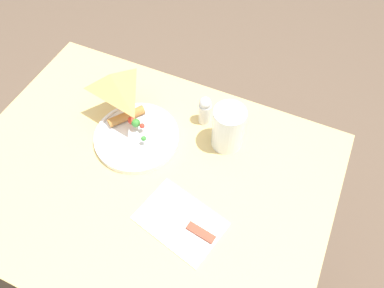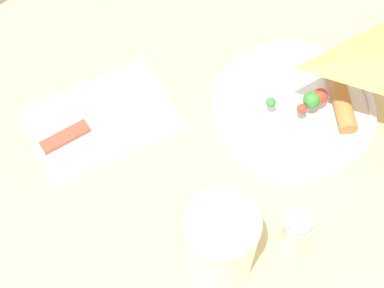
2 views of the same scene
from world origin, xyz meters
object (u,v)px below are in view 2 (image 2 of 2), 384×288
(butter_knife, at_px, (96,121))
(milk_glass, at_px, (220,244))
(napkin_folded, at_px, (102,120))
(salt_shaker, at_px, (297,230))
(plate_pizza, at_px, (294,107))
(dining_table, at_px, (208,144))

(butter_knife, bearing_deg, milk_glass, -83.09)
(napkin_folded, bearing_deg, salt_shaker, -77.41)
(plate_pizza, distance_m, napkin_folded, 0.26)
(plate_pizza, distance_m, milk_glass, 0.24)
(plate_pizza, bearing_deg, milk_glass, -158.49)
(dining_table, distance_m, napkin_folded, 0.21)
(napkin_folded, bearing_deg, milk_glass, -93.57)
(milk_glass, height_order, napkin_folded, milk_glass)
(milk_glass, xyz_separation_m, butter_knife, (0.01, 0.25, -0.05))
(dining_table, distance_m, salt_shaker, 0.30)
(plate_pizza, relative_size, butter_knife, 1.21)
(napkin_folded, xyz_separation_m, butter_knife, (-0.01, 0.00, 0.00))
(butter_knife, height_order, salt_shaker, salt_shaker)
(milk_glass, height_order, butter_knife, milk_glass)
(dining_table, xyz_separation_m, milk_glass, (-0.15, -0.18, 0.19))
(milk_glass, xyz_separation_m, napkin_folded, (0.02, 0.25, -0.06))
(salt_shaker, bearing_deg, napkin_folded, 102.59)
(milk_glass, distance_m, salt_shaker, 0.09)
(dining_table, distance_m, plate_pizza, 0.19)
(dining_table, bearing_deg, milk_glass, -130.22)
(milk_glass, distance_m, butter_knife, 0.26)
(milk_glass, distance_m, napkin_folded, 0.26)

